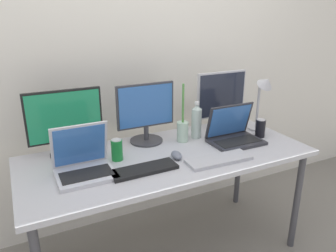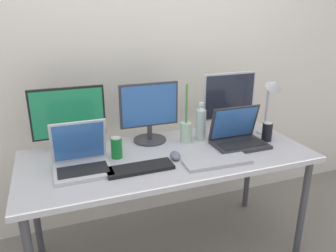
{
  "view_description": "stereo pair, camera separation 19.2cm",
  "coord_description": "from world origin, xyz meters",
  "px_view_note": "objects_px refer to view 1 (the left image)",
  "views": [
    {
      "loc": [
        -0.81,
        -1.62,
        1.56
      ],
      "look_at": [
        0.0,
        0.0,
        0.92
      ],
      "focal_mm": 35.0,
      "sensor_mm": 36.0,
      "label": 1
    },
    {
      "loc": [
        -0.63,
        -1.7,
        1.56
      ],
      "look_at": [
        0.0,
        0.0,
        0.92
      ],
      "focal_mm": 35.0,
      "sensor_mm": 36.0,
      "label": 2
    }
  ],
  "objects_px": {
    "soda_can_near_keyboard": "(117,150)",
    "bamboo_vase": "(183,130)",
    "keyboard_main": "(219,160)",
    "monitor_right": "(221,98)",
    "water_bottle": "(196,121)",
    "mouse_by_keyboard": "(176,155)",
    "laptop_silver": "(83,163)",
    "monitor_left": "(65,122)",
    "monitor_center": "(146,112)",
    "soda_can_by_laptop": "(260,128)",
    "keyboard_aux": "(144,169)",
    "desk_lamp": "(264,93)",
    "work_desk": "(168,163)",
    "laptop_secondary": "(234,134)"
  },
  "relations": [
    {
      "from": "soda_can_near_keyboard",
      "to": "desk_lamp",
      "type": "xyz_separation_m",
      "value": [
        1.07,
        0.0,
        0.22
      ]
    },
    {
      "from": "monitor_center",
      "to": "monitor_right",
      "type": "bearing_deg",
      "value": 1.22
    },
    {
      "from": "keyboard_aux",
      "to": "bamboo_vase",
      "type": "distance_m",
      "value": 0.49
    },
    {
      "from": "monitor_center",
      "to": "keyboard_aux",
      "type": "distance_m",
      "value": 0.47
    },
    {
      "from": "monitor_center",
      "to": "laptop_silver",
      "type": "xyz_separation_m",
      "value": [
        -0.47,
        -0.27,
        -0.14
      ]
    },
    {
      "from": "laptop_secondary",
      "to": "monitor_center",
      "type": "bearing_deg",
      "value": 153.44
    },
    {
      "from": "mouse_by_keyboard",
      "to": "desk_lamp",
      "type": "xyz_separation_m",
      "value": [
        0.75,
        0.13,
        0.26
      ]
    },
    {
      "from": "soda_can_near_keyboard",
      "to": "bamboo_vase",
      "type": "relative_size",
      "value": 0.33
    },
    {
      "from": "monitor_right",
      "to": "soda_can_by_laptop",
      "type": "xyz_separation_m",
      "value": [
        0.14,
        -0.28,
        -0.16
      ]
    },
    {
      "from": "laptop_silver",
      "to": "soda_can_by_laptop",
      "type": "relative_size",
      "value": 2.38
    },
    {
      "from": "work_desk",
      "to": "monitor_right",
      "type": "xyz_separation_m",
      "value": [
        0.56,
        0.26,
        0.28
      ]
    },
    {
      "from": "laptop_secondary",
      "to": "soda_can_near_keyboard",
      "type": "relative_size",
      "value": 2.66
    },
    {
      "from": "laptop_secondary",
      "to": "keyboard_main",
      "type": "distance_m",
      "value": 0.33
    },
    {
      "from": "laptop_silver",
      "to": "keyboard_main",
      "type": "height_order",
      "value": "laptop_silver"
    },
    {
      "from": "water_bottle",
      "to": "monitor_left",
      "type": "bearing_deg",
      "value": 173.09
    },
    {
      "from": "mouse_by_keyboard",
      "to": "water_bottle",
      "type": "bearing_deg",
      "value": 52.04
    },
    {
      "from": "soda_can_near_keyboard",
      "to": "laptop_silver",
      "type": "bearing_deg",
      "value": -158.33
    },
    {
      "from": "laptop_silver",
      "to": "bamboo_vase",
      "type": "height_order",
      "value": "bamboo_vase"
    },
    {
      "from": "keyboard_main",
      "to": "soda_can_near_keyboard",
      "type": "relative_size",
      "value": 3.08
    },
    {
      "from": "monitor_right",
      "to": "laptop_secondary",
      "type": "distance_m",
      "value": 0.33
    },
    {
      "from": "mouse_by_keyboard",
      "to": "bamboo_vase",
      "type": "bearing_deg",
      "value": 65.23
    },
    {
      "from": "soda_can_near_keyboard",
      "to": "keyboard_main",
      "type": "bearing_deg",
      "value": -28.39
    },
    {
      "from": "keyboard_aux",
      "to": "soda_can_by_laptop",
      "type": "distance_m",
      "value": 0.92
    },
    {
      "from": "soda_can_near_keyboard",
      "to": "bamboo_vase",
      "type": "bearing_deg",
      "value": 10.03
    },
    {
      "from": "laptop_silver",
      "to": "laptop_secondary",
      "type": "xyz_separation_m",
      "value": [
        0.99,
        0.01,
        -0.0
      ]
    },
    {
      "from": "laptop_silver",
      "to": "soda_can_by_laptop",
      "type": "bearing_deg",
      "value": 0.0
    },
    {
      "from": "mouse_by_keyboard",
      "to": "water_bottle",
      "type": "height_order",
      "value": "water_bottle"
    },
    {
      "from": "monitor_right",
      "to": "water_bottle",
      "type": "bearing_deg",
      "value": -159.99
    },
    {
      "from": "monitor_center",
      "to": "laptop_secondary",
      "type": "xyz_separation_m",
      "value": [
        0.51,
        -0.26,
        -0.15
      ]
    },
    {
      "from": "soda_can_near_keyboard",
      "to": "soda_can_by_laptop",
      "type": "height_order",
      "value": "same"
    },
    {
      "from": "monitor_right",
      "to": "bamboo_vase",
      "type": "bearing_deg",
      "value": -163.52
    },
    {
      "from": "monitor_center",
      "to": "desk_lamp",
      "type": "height_order",
      "value": "desk_lamp"
    },
    {
      "from": "keyboard_main",
      "to": "soda_can_by_laptop",
      "type": "relative_size",
      "value": 3.08
    },
    {
      "from": "laptop_silver",
      "to": "mouse_by_keyboard",
      "type": "distance_m",
      "value": 0.53
    },
    {
      "from": "laptop_silver",
      "to": "soda_can_near_keyboard",
      "type": "height_order",
      "value": "laptop_silver"
    },
    {
      "from": "monitor_left",
      "to": "desk_lamp",
      "type": "distance_m",
      "value": 1.33
    },
    {
      "from": "laptop_silver",
      "to": "keyboard_aux",
      "type": "relative_size",
      "value": 0.82
    },
    {
      "from": "monitor_center",
      "to": "desk_lamp",
      "type": "xyz_separation_m",
      "value": [
        0.81,
        -0.18,
        0.08
      ]
    },
    {
      "from": "work_desk",
      "to": "soda_can_by_laptop",
      "type": "height_order",
      "value": "soda_can_by_laptop"
    },
    {
      "from": "work_desk",
      "to": "keyboard_aux",
      "type": "distance_m",
      "value": 0.27
    },
    {
      "from": "soda_can_by_laptop",
      "to": "desk_lamp",
      "type": "bearing_deg",
      "value": 47.89
    },
    {
      "from": "monitor_left",
      "to": "monitor_center",
      "type": "relative_size",
      "value": 1.12
    },
    {
      "from": "monitor_left",
      "to": "monitor_right",
      "type": "bearing_deg",
      "value": -0.3
    },
    {
      "from": "work_desk",
      "to": "soda_can_by_laptop",
      "type": "bearing_deg",
      "value": -2.06
    },
    {
      "from": "monitor_left",
      "to": "soda_can_by_laptop",
      "type": "height_order",
      "value": "monitor_left"
    },
    {
      "from": "monitor_center",
      "to": "bamboo_vase",
      "type": "height_order",
      "value": "monitor_center"
    },
    {
      "from": "mouse_by_keyboard",
      "to": "work_desk",
      "type": "bearing_deg",
      "value": 115.02
    },
    {
      "from": "desk_lamp",
      "to": "soda_can_near_keyboard",
      "type": "bearing_deg",
      "value": -180.0
    },
    {
      "from": "keyboard_aux",
      "to": "soda_can_by_laptop",
      "type": "relative_size",
      "value": 2.92
    },
    {
      "from": "desk_lamp",
      "to": "laptop_silver",
      "type": "bearing_deg",
      "value": -176.24
    }
  ]
}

